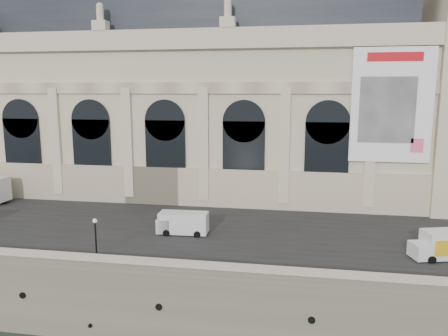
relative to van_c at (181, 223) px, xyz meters
name	(u,v)px	position (x,y,z in m)	size (l,w,h in m)	color
quay	(216,203)	(-0.86, 24.10, -4.18)	(160.00, 70.00, 6.00)	gray
street	(181,224)	(-0.86, 3.10, -1.15)	(160.00, 24.00, 0.06)	#2D2D2D
parapet	(137,267)	(-0.86, -10.30, -0.56)	(160.00, 1.40, 1.21)	gray
museum	(170,97)	(-6.84, 19.96, 12.54)	(69.00, 18.70, 29.10)	beige
van_c	(181,223)	(0.00, 0.00, 0.00)	(5.26, 2.31, 2.31)	silver
lamp_right	(96,240)	(-5.33, -8.21, 0.71)	(0.39, 0.39, 3.81)	black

